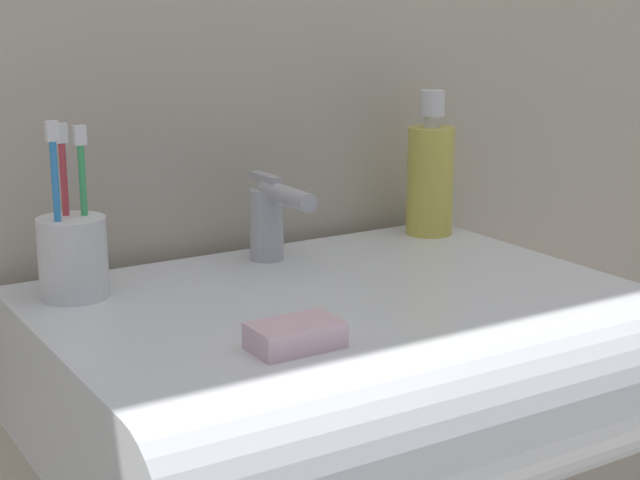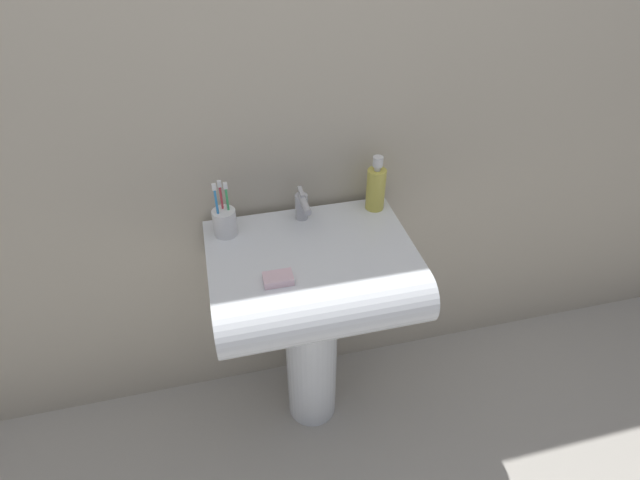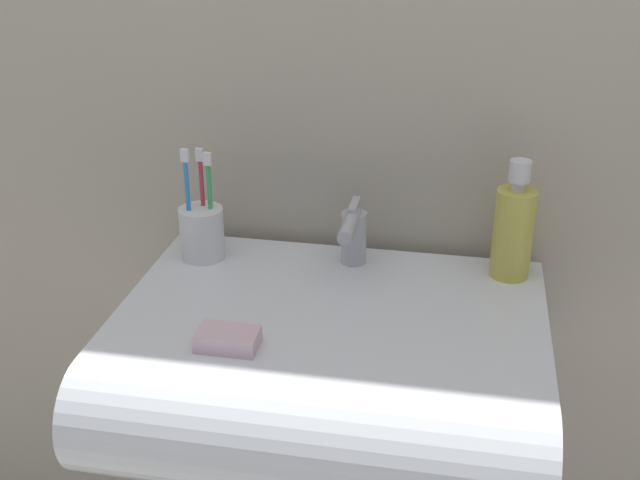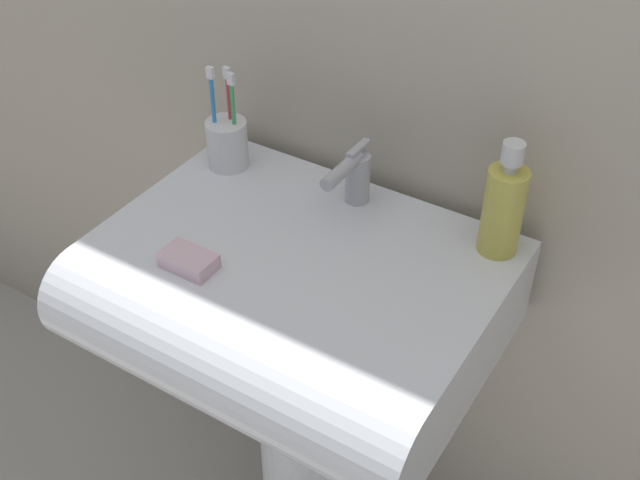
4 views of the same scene
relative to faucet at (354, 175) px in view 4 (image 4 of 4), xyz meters
name	(u,v)px [view 4 (image 4 of 4)]	position (x,y,z in m)	size (l,w,h in m)	color
sink_pedestal	(308,444)	(-0.01, -0.13, -0.54)	(0.18, 0.18, 0.66)	white
sink_basin	(286,304)	(-0.01, -0.19, -0.13)	(0.60, 0.47, 0.16)	white
faucet	(354,175)	(0.00, 0.00, 0.00)	(0.04, 0.13, 0.10)	#B7B7BC
toothbrush_cup	(227,142)	(-0.24, -0.02, -0.01)	(0.07, 0.07, 0.18)	white
soap_bottle	(503,208)	(0.24, 0.01, 0.02)	(0.06, 0.06, 0.19)	gold
bar_soap	(189,261)	(-0.12, -0.27, -0.04)	(0.08, 0.05, 0.02)	silver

